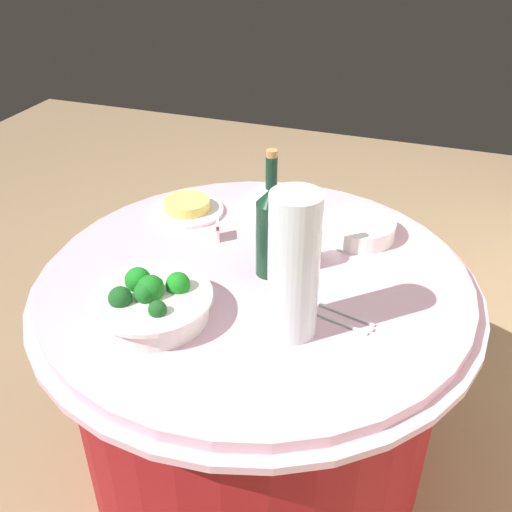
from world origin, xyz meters
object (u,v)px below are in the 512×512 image
(serving_tongs, at_px, (342,318))
(food_plate_rice, at_px, (275,201))
(wine_bottle, at_px, (271,229))
(decorative_fruit_vase, at_px, (294,271))
(label_placard_front, at_px, (218,229))
(plate_stack, at_px, (358,228))
(broccoli_bowl, at_px, (152,302))
(food_plate_noodles, at_px, (187,207))

(serving_tongs, height_order, food_plate_rice, food_plate_rice)
(wine_bottle, height_order, decorative_fruit_vase, decorative_fruit_vase)
(label_placard_front, bearing_deg, plate_stack, 111.97)
(broccoli_bowl, relative_size, serving_tongs, 1.68)
(food_plate_rice, bearing_deg, plate_stack, 71.33)
(label_placard_front, bearing_deg, decorative_fruit_vase, 44.40)
(broccoli_bowl, distance_m, plate_stack, 0.65)
(wine_bottle, height_order, serving_tongs, wine_bottle)
(plate_stack, relative_size, decorative_fruit_vase, 0.62)
(plate_stack, bearing_deg, wine_bottle, -33.70)
(serving_tongs, xyz_separation_m, food_plate_noodles, (-0.36, -0.56, 0.01))
(decorative_fruit_vase, height_order, food_plate_rice, decorative_fruit_vase)
(decorative_fruit_vase, relative_size, serving_tongs, 2.04)
(plate_stack, distance_m, decorative_fruit_vase, 0.49)
(plate_stack, distance_m, serving_tongs, 0.39)
(plate_stack, height_order, food_plate_noodles, plate_stack)
(wine_bottle, relative_size, serving_tongs, 2.02)
(plate_stack, bearing_deg, decorative_fruit_vase, -7.04)
(broccoli_bowl, bearing_deg, food_plate_noodles, -163.75)
(decorative_fruit_vase, relative_size, food_plate_noodles, 1.55)
(decorative_fruit_vase, bearing_deg, food_plate_rice, -158.59)
(wine_bottle, bearing_deg, food_plate_rice, -164.07)
(broccoli_bowl, relative_size, decorative_fruit_vase, 0.82)
(decorative_fruit_vase, bearing_deg, plate_stack, 172.96)
(label_placard_front, bearing_deg, broccoli_bowl, -0.72)
(broccoli_bowl, xyz_separation_m, food_plate_rice, (-0.62, 0.10, -0.02))
(wine_bottle, bearing_deg, plate_stack, 146.30)
(broccoli_bowl, distance_m, food_plate_rice, 0.63)
(serving_tongs, bearing_deg, label_placard_front, -120.55)
(serving_tongs, bearing_deg, plate_stack, -173.80)
(broccoli_bowl, bearing_deg, serving_tongs, 107.94)
(broccoli_bowl, height_order, food_plate_noodles, broccoli_bowl)
(wine_bottle, height_order, label_placard_front, wine_bottle)
(food_plate_noodles, bearing_deg, decorative_fruit_vase, 46.80)
(plate_stack, distance_m, food_plate_rice, 0.29)
(decorative_fruit_vase, relative_size, food_plate_rice, 1.55)
(decorative_fruit_vase, xyz_separation_m, serving_tongs, (-0.08, 0.10, -0.16))
(label_placard_front, bearing_deg, food_plate_rice, 159.31)
(plate_stack, xyz_separation_m, serving_tongs, (0.39, 0.04, -0.02))
(label_placard_front, bearing_deg, food_plate_noodles, -127.45)
(serving_tongs, xyz_separation_m, food_plate_rice, (-0.49, -0.32, 0.01))
(serving_tongs, distance_m, label_placard_front, 0.48)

